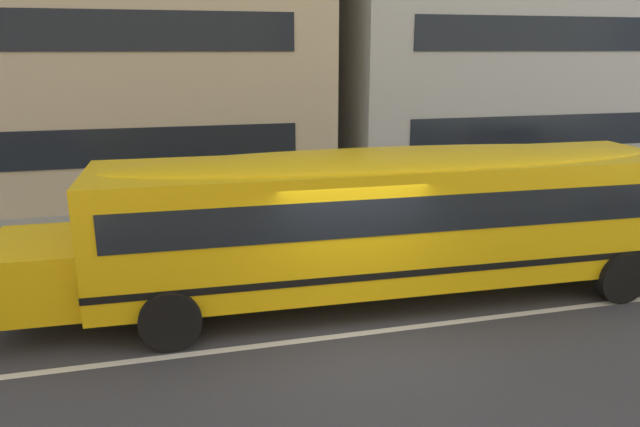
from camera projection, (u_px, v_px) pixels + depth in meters
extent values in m
plane|color=#38383D|center=(356.00, 334.00, 9.89)|extent=(400.00, 400.00, 0.00)
cube|color=gray|center=(276.00, 216.00, 16.92)|extent=(120.00, 3.00, 0.01)
cube|color=silver|center=(356.00, 334.00, 9.89)|extent=(110.00, 0.16, 0.01)
cube|color=yellow|center=(393.00, 217.00, 11.03)|extent=(10.94, 2.77, 2.17)
cube|color=yellow|center=(41.00, 271.00, 9.85)|extent=(1.64, 2.12, 1.09)
cube|color=black|center=(638.00, 243.00, 12.46)|extent=(0.27, 2.48, 0.36)
cube|color=black|center=(394.00, 197.00, 10.93)|extent=(10.29, 2.79, 0.63)
cube|color=black|center=(392.00, 250.00, 11.21)|extent=(10.96, 2.80, 0.12)
ellipsoid|color=yellow|center=(395.00, 160.00, 10.74)|extent=(10.50, 2.56, 0.36)
cylinder|color=red|center=(203.00, 214.00, 11.64)|extent=(0.45, 0.45, 0.03)
cylinder|color=black|center=(170.00, 320.00, 9.28)|extent=(1.00, 0.30, 0.99)
cylinder|color=black|center=(173.00, 266.00, 11.60)|extent=(1.00, 0.30, 0.99)
cylinder|color=black|center=(621.00, 277.00, 11.05)|extent=(1.00, 0.30, 0.99)
cylinder|color=black|center=(545.00, 238.00, 13.37)|extent=(1.00, 0.30, 0.99)
cylinder|color=black|center=(602.00, 201.00, 17.40)|extent=(0.60, 0.19, 0.60)
cube|color=black|center=(42.00, 151.00, 16.28)|extent=(14.37, 0.04, 1.10)
cube|color=black|center=(27.00, 30.00, 15.41)|extent=(14.37, 0.04, 1.10)
cube|color=black|center=(606.00, 129.00, 20.69)|extent=(14.87, 0.04, 1.10)
cube|color=black|center=(619.00, 34.00, 19.83)|extent=(14.87, 0.04, 1.10)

